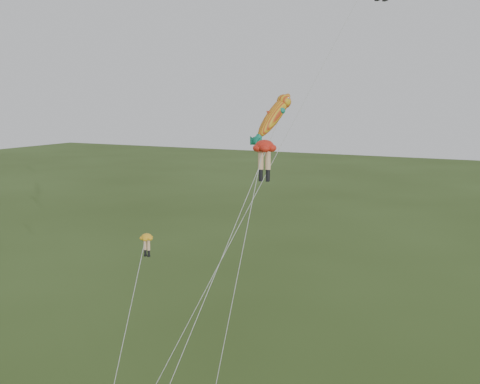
% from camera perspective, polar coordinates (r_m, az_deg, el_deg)
% --- Properties ---
extents(legs_kite_red_mid, '(2.15, 5.24, 15.35)m').
position_cam_1_polar(legs_kite_red_mid, '(27.24, 2.48, 3.87)').
color(legs_kite_red_mid, red).
rests_on(legs_kite_red_mid, ground).
extents(legs_kite_yellow, '(2.51, 7.79, 9.75)m').
position_cam_1_polar(legs_kite_yellow, '(31.12, -10.26, -6.44)').
color(legs_kite_yellow, yellow).
rests_on(legs_kite_yellow, ground).
extents(fish_kite, '(4.17, 11.14, 18.00)m').
position_cam_1_polar(fish_kite, '(31.08, 3.60, 8.00)').
color(fish_kite, gold).
rests_on(fish_kite, ground).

